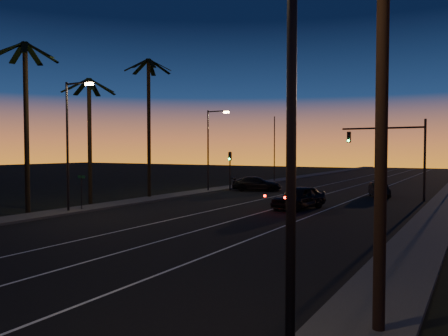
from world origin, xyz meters
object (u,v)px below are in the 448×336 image
Objects in this scene: utility_pole at (382,107)px; lead_car at (299,197)px; cross_car at (257,184)px; signal_mast at (395,145)px; right_car at (379,190)px.

utility_pole is 22.60m from lead_car.
signal_mast is at bearing -5.15° from cross_car.
signal_mast is 1.21× the size of lead_car.
right_car is at bearing 0.71° from cross_car.
lead_car is at bearing 115.49° from utility_pole.
utility_pole is 1.76× the size of cross_car.
signal_mast is 1.70× the size of right_car.
utility_pole is 1.41× the size of signal_mast.
right_car is (-1.58, 1.43, -4.12)m from signal_mast.
cross_car is at bearing 128.70° from lead_car.
right_car is at bearing 72.98° from lead_car.
lead_car is at bearing -107.02° from right_car.
signal_mast is 4.64m from right_car.
lead_car is (-5.07, -10.00, -3.92)m from signal_mast.
utility_pole is at bearing -59.30° from cross_car.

